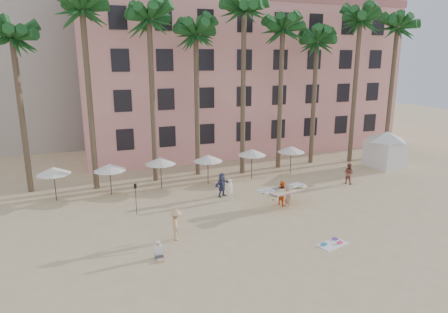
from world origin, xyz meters
The scene contains 11 objects.
ground centered at (0.00, 0.00, 0.00)m, with size 120.00×120.00×0.00m, color #D1B789.
pink_hotel centered at (7.00, 26.00, 8.00)m, with size 35.00×14.00×16.00m, color #FDA69A.
palm_row centered at (0.51, 15.00, 12.97)m, with size 44.40×5.40×16.30m.
umbrella_row centered at (-3.00, 12.50, 2.33)m, with size 22.50×2.70×2.73m.
cabana centered at (16.96, 11.65, 2.07)m, with size 5.10×5.10×3.50m.
beach_towel centered at (2.27, -0.74, 0.03)m, with size 2.00×1.45×0.14m.
carrier_yellow centered at (2.64, 5.28, 0.98)m, with size 3.33×2.02×1.71m.
carrier_white centered at (2.51, 5.90, 0.97)m, with size 3.24×1.02×1.81m.
beachgoers centered at (-0.04, 6.88, 0.92)m, with size 17.15×7.35×1.87m.
paddle centered at (-7.73, 7.67, 1.41)m, with size 0.18×0.04×2.23m.
seated_man centered at (-7.50, 1.05, 0.33)m, with size 0.42×0.72×0.94m.
Camera 1 is at (-10.98, -18.40, 10.56)m, focal length 32.00 mm.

